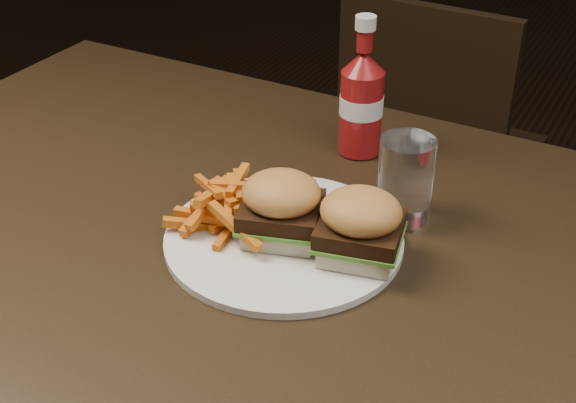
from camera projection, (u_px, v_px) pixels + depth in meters
The scene contains 8 objects.
dining_table at pixel (256, 254), 0.94m from camera, with size 1.20×0.80×0.04m, color black.
chair_far at pixel (442, 157), 1.75m from camera, with size 0.36×0.36×0.03m, color black.
plate at pixel (284, 239), 0.92m from camera, with size 0.27×0.27×0.01m, color white.
sandwich_half_a at pixel (281, 228), 0.91m from camera, with size 0.08×0.07×0.02m, color beige.
sandwich_half_b at pixel (359, 247), 0.88m from camera, with size 0.08×0.07×0.02m, color beige.
fries_pile at pixel (243, 205), 0.93m from camera, with size 0.13×0.13×0.05m, color #CE4304, non-canonical shape.
ketchup_bottle at pixel (361, 112), 1.07m from camera, with size 0.06×0.06×0.12m, color maroon.
tumbler at pixel (405, 179), 0.94m from camera, with size 0.07×0.07×0.10m, color white.
Camera 1 is at (0.40, -0.65, 1.28)m, focal length 50.00 mm.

